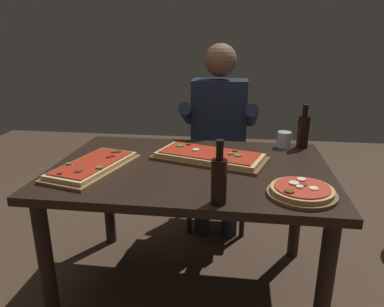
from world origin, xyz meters
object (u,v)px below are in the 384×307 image
Objects in this scene: pizza_rectangular_left at (93,166)px; tumbler_near_camera at (284,141)px; wine_bottle_dark at (303,130)px; pizza_rectangular_front at (210,156)px; oil_bottle_amber at (219,179)px; dining_table at (191,183)px; pizza_round_far at (302,191)px; diner_chair at (219,159)px; seated_diner at (219,130)px.

pizza_rectangular_left is 1.11m from tumbler_near_camera.
tumbler_near_camera is at bearing -172.52° from wine_bottle_dark.
pizza_rectangular_front is 0.53m from oil_bottle_amber.
dining_table is 0.49m from oil_bottle_amber.
pizza_rectangular_front is at bearing 136.00° from pizza_round_far.
tumbler_near_camera reaches higher than pizza_round_far.
dining_table is 0.60m from pizza_round_far.
oil_bottle_amber is at bearing -112.67° from tumbler_near_camera.
wine_bottle_dark reaches higher than dining_table.
diner_chair is (0.01, 0.75, -0.27)m from pizza_rectangular_front.
oil_bottle_amber reaches higher than pizza_round_far.
pizza_rectangular_left is 1.16m from diner_chair.
pizza_rectangular_front is 1.18× the size of pizza_rectangular_left.
oil_bottle_amber is 1.32m from diner_chair.
pizza_rectangular_left is at bearing 155.61° from oil_bottle_amber.
diner_chair is at bearing 83.60° from dining_table.
diner_chair is 0.28m from seated_diner.
pizza_rectangular_front is at bearing -90.67° from diner_chair.
wine_bottle_dark is (1.09, 0.53, 0.08)m from pizza_rectangular_left.
tumbler_near_camera reaches higher than pizza_rectangular_front.
dining_table is at bearing 112.27° from oil_bottle_amber.
dining_table is at bearing -97.44° from seated_diner.
tumbler_near_camera is 0.68m from diner_chair.
wine_bottle_dark is at bearing 7.48° from tumbler_near_camera.
pizza_rectangular_front is 2.51× the size of wine_bottle_dark.
tumbler_near_camera is (-0.00, 0.69, 0.02)m from pizza_round_far.
seated_diner reaches higher than dining_table.
diner_chair reaches higher than dining_table.
seated_diner is (-0.00, -0.12, 0.26)m from diner_chair.
diner_chair is (-0.41, 0.46, -0.29)m from tumbler_near_camera.
oil_bottle_amber reaches higher than tumbler_near_camera.
diner_chair is at bearing 109.63° from pizza_round_far.
seated_diner is (-0.41, 1.03, -0.02)m from pizza_round_far.
oil_bottle_amber reaches higher than dining_table.
pizza_rectangular_front is 2.25× the size of pizza_round_far.
dining_table is 1.05× the size of seated_diner.
oil_bottle_amber is (-0.45, -0.82, -0.00)m from wine_bottle_dark.
pizza_rectangular_left is 0.63× the size of diner_chair.
pizza_rectangular_left is at bearing 169.82° from pizza_round_far.
dining_table is 5.36× the size of oil_bottle_amber.
seated_diner is at bearing 140.27° from tumbler_near_camera.
pizza_round_far is at bearing -89.92° from tumbler_near_camera.
dining_table is 0.50m from pizza_rectangular_left.
wine_bottle_dark is at bearing 26.03° from pizza_rectangular_left.
tumbler_near_camera reaches higher than pizza_rectangular_left.
oil_bottle_amber is 2.77× the size of tumbler_near_camera.
diner_chair reaches higher than tumbler_near_camera.
pizza_rectangular_front is at bearing 98.94° from oil_bottle_amber.
dining_table is 2.16× the size of pizza_rectangular_front.
oil_bottle_amber is at bearing -118.48° from wine_bottle_dark.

